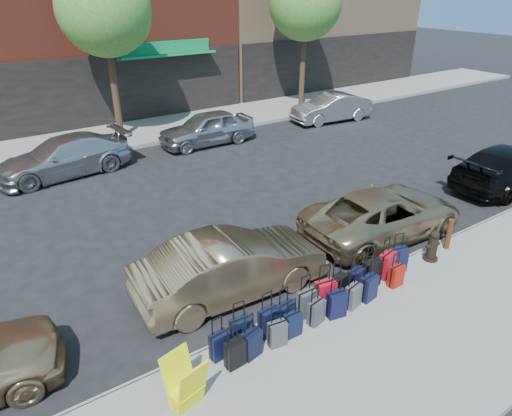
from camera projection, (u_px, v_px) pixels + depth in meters
ground at (214, 226)px, 13.52m from camera, size 120.00×120.00×0.00m
sidewalk_near at (381, 358)px, 8.66m from camera, size 60.00×4.00×0.15m
sidewalk_far at (107, 138)px, 20.92m from camera, size 60.00×4.00×0.15m
curb_near at (312, 302)px, 10.16m from camera, size 60.00×0.08×0.15m
curb_far at (122, 150)px, 19.42m from camera, size 60.00×0.08×0.15m
tree_center at (108, 11)px, 18.50m from camera, size 3.80×3.80×7.27m
tree_right at (307, 5)px, 23.75m from camera, size 3.80×3.80×7.27m
suitcase_front_0 at (220, 345)px, 8.46m from camera, size 0.38×0.23×0.89m
suitcase_front_1 at (241, 332)px, 8.75m from camera, size 0.42×0.25×0.98m
suitcase_front_2 at (269, 322)px, 9.01m from camera, size 0.42×0.25×0.98m
suitcase_front_3 at (285, 315)px, 9.21m from camera, size 0.41×0.26×0.92m
suitcase_front_4 at (307, 303)px, 9.52m from camera, size 0.41×0.22×0.98m
suitcase_front_5 at (325, 295)px, 9.74m from camera, size 0.48×0.31×1.06m
suitcase_front_6 at (338, 288)px, 10.01m from camera, size 0.43×0.27×0.98m
suitcase_front_7 at (355, 280)px, 10.28m from camera, size 0.41×0.26×0.94m
suitcase_front_8 at (371, 273)px, 10.47m from camera, size 0.44×0.25×1.05m
suitcase_front_9 at (387, 265)px, 10.79m from camera, size 0.46×0.31×1.02m
suitcase_front_10 at (398, 260)px, 10.99m from camera, size 0.46×0.31×1.02m
suitcase_back_0 at (235, 354)px, 8.28m from camera, size 0.38×0.24×0.89m
suitcase_back_1 at (252, 344)px, 8.49m from camera, size 0.42×0.29×0.91m
suitcase_back_2 at (277, 334)px, 8.76m from camera, size 0.38×0.25×0.85m
suitcase_back_3 at (293, 324)px, 9.01m from camera, size 0.35×0.21×0.83m
suitcase_back_4 at (316, 312)px, 9.32m from camera, size 0.40×0.28×0.87m
suitcase_back_5 at (336, 304)px, 9.51m from camera, size 0.44×0.30×0.96m
suitcase_back_6 at (353, 296)px, 9.80m from camera, size 0.40×0.28×0.87m
suitcase_back_7 at (369, 288)px, 10.02m from camera, size 0.43×0.29×0.95m
suitcase_back_9 at (396, 276)px, 10.49m from camera, size 0.36×0.21×0.85m
fire_hydrant at (432, 246)px, 11.44m from camera, size 0.42×0.37×0.83m
bollard at (449, 234)px, 11.89m from camera, size 0.16×0.16×0.85m
display_rack at (185, 383)px, 7.40m from camera, size 0.67×0.71×0.98m
car_near_1 at (231, 266)px, 10.27m from camera, size 4.53×1.78×1.47m
car_near_2 at (383, 214)px, 12.75m from camera, size 4.93×2.44×1.34m
car_near_3 at (509, 167)px, 15.82m from camera, size 4.97×2.03×1.44m
car_far_1 at (64, 157)px, 16.80m from camera, size 5.05×2.48×1.41m
car_far_2 at (207, 128)px, 20.02m from camera, size 4.29×1.77×1.46m
car_far_3 at (331, 108)px, 23.40m from camera, size 4.34×1.92×1.39m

